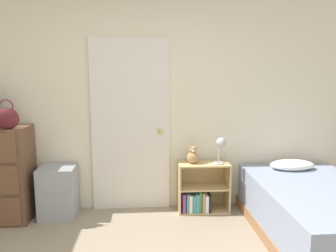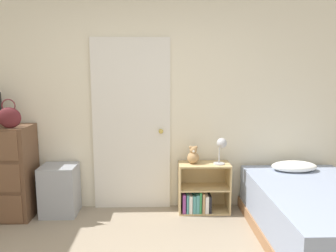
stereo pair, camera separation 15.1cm
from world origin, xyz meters
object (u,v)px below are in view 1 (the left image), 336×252
object	(u,v)px
handbag	(7,118)
teddy_bear	(193,156)
bed	(319,213)
bookshelf	(200,192)
desk_lamp	(221,145)
storage_bin	(58,191)

from	to	relation	value
handbag	teddy_bear	distance (m)	2.05
teddy_bear	handbag	bearing A→B (deg)	-173.36
handbag	bed	world-z (taller)	handbag
bookshelf	bed	size ratio (longest dim) A/B	0.33
teddy_bear	bed	bearing A→B (deg)	-33.15
desk_lamp	bed	size ratio (longest dim) A/B	0.17
bed	handbag	bearing A→B (deg)	170.52
bookshelf	handbag	bearing A→B (deg)	-173.68
bed	teddy_bear	bearing A→B (deg)	146.85
handbag	bed	bearing A→B (deg)	-9.48
desk_lamp	bed	xyz separation A→B (m)	(0.83, -0.71, -0.54)
desk_lamp	storage_bin	bearing A→B (deg)	179.75
bookshelf	bed	bearing A→B (deg)	-35.43
desk_lamp	handbag	bearing A→B (deg)	-175.37
storage_bin	teddy_bear	distance (m)	1.60
handbag	desk_lamp	bearing A→B (deg)	4.63
teddy_bear	bed	world-z (taller)	teddy_bear
teddy_bear	bookshelf	bearing A→B (deg)	-0.28
teddy_bear	desk_lamp	world-z (taller)	desk_lamp
storage_bin	bookshelf	bearing A→B (deg)	1.23
storage_bin	bookshelf	distance (m)	1.65
storage_bin	desk_lamp	size ratio (longest dim) A/B	1.87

